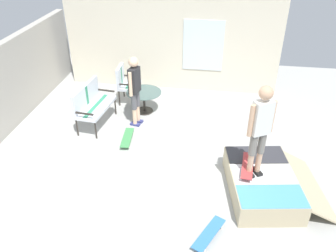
{
  "coord_description": "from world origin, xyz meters",
  "views": [
    {
      "loc": [
        -5.51,
        -0.83,
        4.47
      ],
      "look_at": [
        0.45,
        0.08,
        0.7
      ],
      "focal_mm": 36.79,
      "sensor_mm": 36.0,
      "label": 1
    }
  ],
  "objects_px": {
    "patio_table": "(144,98)",
    "skateboard_spare": "(209,234)",
    "patio_chair_near_house": "(125,81)",
    "person_watching": "(135,86)",
    "person_skater": "(261,126)",
    "skateboard_on_ramp": "(248,166)",
    "skateboard_by_bench": "(127,138)",
    "patio_bench": "(91,102)",
    "skate_ramp": "(263,183)"
  },
  "relations": [
    {
      "from": "person_watching",
      "to": "skateboard_by_bench",
      "type": "height_order",
      "value": "person_watching"
    },
    {
      "from": "skate_ramp",
      "to": "patio_table",
      "type": "xyz_separation_m",
      "value": [
        2.67,
        2.81,
        0.19
      ]
    },
    {
      "from": "skateboard_by_bench",
      "to": "patio_chair_near_house",
      "type": "bearing_deg",
      "value": 15.2
    },
    {
      "from": "person_watching",
      "to": "person_skater",
      "type": "relative_size",
      "value": 0.99
    },
    {
      "from": "skateboard_spare",
      "to": "skate_ramp",
      "type": "bearing_deg",
      "value": -37.21
    },
    {
      "from": "skateboard_spare",
      "to": "patio_chair_near_house",
      "type": "bearing_deg",
      "value": 29.72
    },
    {
      "from": "skate_ramp",
      "to": "skateboard_spare",
      "type": "distance_m",
      "value": 1.54
    },
    {
      "from": "patio_chair_near_house",
      "to": "patio_table",
      "type": "distance_m",
      "value": 0.82
    },
    {
      "from": "skate_ramp",
      "to": "patio_chair_near_house",
      "type": "height_order",
      "value": "patio_chair_near_house"
    },
    {
      "from": "patio_bench",
      "to": "skateboard_on_ramp",
      "type": "bearing_deg",
      "value": -116.57
    },
    {
      "from": "patio_chair_near_house",
      "to": "skateboard_spare",
      "type": "bearing_deg",
      "value": -150.28
    },
    {
      "from": "skateboard_spare",
      "to": "skateboard_on_ramp",
      "type": "height_order",
      "value": "skateboard_on_ramp"
    },
    {
      "from": "patio_bench",
      "to": "patio_table",
      "type": "distance_m",
      "value": 1.38
    },
    {
      "from": "patio_chair_near_house",
      "to": "skateboard_on_ramp",
      "type": "distance_m",
      "value": 4.39
    },
    {
      "from": "person_watching",
      "to": "person_skater",
      "type": "xyz_separation_m",
      "value": [
        -2.07,
        -2.65,
        0.44
      ]
    },
    {
      "from": "skateboard_by_bench",
      "to": "patio_bench",
      "type": "bearing_deg",
      "value": 58.81
    },
    {
      "from": "person_watching",
      "to": "person_skater",
      "type": "bearing_deg",
      "value": -127.98
    },
    {
      "from": "patio_bench",
      "to": "person_skater",
      "type": "distance_m",
      "value": 4.25
    },
    {
      "from": "patio_chair_near_house",
      "to": "skateboard_spare",
      "type": "relative_size",
      "value": 1.27
    },
    {
      "from": "patio_table",
      "to": "person_skater",
      "type": "distance_m",
      "value": 3.89
    },
    {
      "from": "skate_ramp",
      "to": "person_skater",
      "type": "xyz_separation_m",
      "value": [
        -0.03,
        0.22,
        1.24
      ]
    },
    {
      "from": "patio_bench",
      "to": "patio_chair_near_house",
      "type": "xyz_separation_m",
      "value": [
        1.29,
        -0.5,
        -0.0
      ]
    },
    {
      "from": "skateboard_by_bench",
      "to": "skateboard_spare",
      "type": "relative_size",
      "value": 1.01
    },
    {
      "from": "person_watching",
      "to": "skateboard_spare",
      "type": "distance_m",
      "value": 3.91
    },
    {
      "from": "patio_chair_near_house",
      "to": "skateboard_spare",
      "type": "height_order",
      "value": "patio_chair_near_house"
    },
    {
      "from": "patio_bench",
      "to": "person_watching",
      "type": "bearing_deg",
      "value": -81.03
    },
    {
      "from": "patio_chair_near_house",
      "to": "patio_table",
      "type": "relative_size",
      "value": 1.13
    },
    {
      "from": "patio_table",
      "to": "skate_ramp",
      "type": "bearing_deg",
      "value": -133.48
    },
    {
      "from": "skate_ramp",
      "to": "skateboard_by_bench",
      "type": "bearing_deg",
      "value": 66.59
    },
    {
      "from": "skate_ramp",
      "to": "skateboard_by_bench",
      "type": "relative_size",
      "value": 2.44
    },
    {
      "from": "person_watching",
      "to": "skateboard_on_ramp",
      "type": "bearing_deg",
      "value": -127.58
    },
    {
      "from": "patio_chair_near_house",
      "to": "patio_table",
      "type": "xyz_separation_m",
      "value": [
        -0.49,
        -0.62,
        -0.21
      ]
    },
    {
      "from": "patio_chair_near_house",
      "to": "person_skater",
      "type": "height_order",
      "value": "person_skater"
    },
    {
      "from": "person_watching",
      "to": "skate_ramp",
      "type": "bearing_deg",
      "value": -125.33
    },
    {
      "from": "skateboard_on_ramp",
      "to": "person_watching",
      "type": "bearing_deg",
      "value": 52.42
    },
    {
      "from": "patio_bench",
      "to": "patio_table",
      "type": "xyz_separation_m",
      "value": [
        0.79,
        -1.11,
        -0.21
      ]
    },
    {
      "from": "skate_ramp",
      "to": "skateboard_on_ramp",
      "type": "distance_m",
      "value": 0.45
    },
    {
      "from": "skateboard_by_bench",
      "to": "skateboard_on_ramp",
      "type": "height_order",
      "value": "skateboard_on_ramp"
    },
    {
      "from": "patio_table",
      "to": "skateboard_spare",
      "type": "height_order",
      "value": "patio_table"
    },
    {
      "from": "patio_chair_near_house",
      "to": "person_watching",
      "type": "xyz_separation_m",
      "value": [
        -1.12,
        -0.55,
        0.4
      ]
    },
    {
      "from": "patio_chair_near_house",
      "to": "person_watching",
      "type": "relative_size",
      "value": 0.59
    },
    {
      "from": "skate_ramp",
      "to": "patio_chair_near_house",
      "type": "relative_size",
      "value": 1.95
    },
    {
      "from": "person_watching",
      "to": "patio_table",
      "type": "bearing_deg",
      "value": -6.01
    },
    {
      "from": "skateboard_by_bench",
      "to": "person_watching",
      "type": "bearing_deg",
      "value": -2.76
    },
    {
      "from": "patio_bench",
      "to": "skateboard_by_bench",
      "type": "distance_m",
      "value": 1.3
    },
    {
      "from": "skate_ramp",
      "to": "person_watching",
      "type": "distance_m",
      "value": 3.62
    },
    {
      "from": "patio_bench",
      "to": "skateboard_by_bench",
      "type": "relative_size",
      "value": 1.6
    },
    {
      "from": "skate_ramp",
      "to": "person_watching",
      "type": "height_order",
      "value": "person_watching"
    },
    {
      "from": "patio_bench",
      "to": "skateboard_on_ramp",
      "type": "distance_m",
      "value": 4.04
    },
    {
      "from": "skateboard_spare",
      "to": "skateboard_on_ramp",
      "type": "bearing_deg",
      "value": -25.29
    }
  ]
}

